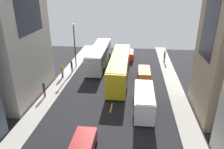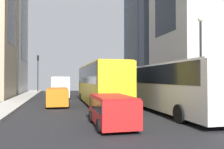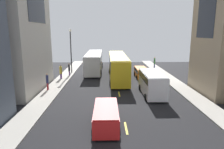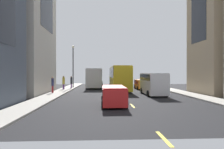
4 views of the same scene
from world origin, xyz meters
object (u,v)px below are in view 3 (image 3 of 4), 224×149
at_px(city_bus_white, 94,60).
at_px(car_red_0, 120,63).
at_px(streetcar_yellow, 118,65).
at_px(pedestrian_walking_far, 154,62).
at_px(car_red_1, 106,115).
at_px(pedestrian_crossing_mid, 47,81).
at_px(car_orange_2, 141,72).
at_px(pedestrian_waiting_curb, 61,71).
at_px(delivery_van_white, 152,82).
at_px(pedestrian_crossing_near, 69,69).

height_order(city_bus_white, car_red_0, city_bus_white).
height_order(streetcar_yellow, pedestrian_walking_far, streetcar_yellow).
bearing_deg(car_red_1, car_red_0, 83.89).
bearing_deg(pedestrian_walking_far, car_red_1, -137.22).
distance_m(pedestrian_crossing_mid, pedestrian_walking_far, 21.90).
bearing_deg(car_orange_2, pedestrian_walking_far, 63.46).
distance_m(car_orange_2, pedestrian_waiting_curb, 12.22).
height_order(car_red_0, pedestrian_walking_far, pedestrian_walking_far).
distance_m(delivery_van_white, pedestrian_crossing_near, 14.85).
bearing_deg(streetcar_yellow, car_orange_2, 5.42).
bearing_deg(pedestrian_waiting_curb, delivery_van_white, -3.96).
bearing_deg(car_red_0, delivery_van_white, -82.58).
relative_size(streetcar_yellow, car_red_1, 2.88).
bearing_deg(city_bus_white, delivery_van_white, -62.95).
height_order(delivery_van_white, car_orange_2, delivery_van_white).
height_order(pedestrian_crossing_mid, pedestrian_walking_far, pedestrian_walking_far).
height_order(delivery_van_white, car_red_0, delivery_van_white).
height_order(car_red_0, pedestrian_waiting_curb, pedestrian_waiting_curb).
relative_size(city_bus_white, car_orange_2, 2.94).
bearing_deg(pedestrian_crossing_near, pedestrian_walking_far, 18.05).
bearing_deg(pedestrian_walking_far, car_red_0, 139.97).
xyz_separation_m(city_bus_white, car_red_0, (4.93, 3.85, -1.12)).
relative_size(delivery_van_white, car_red_1, 1.28).
xyz_separation_m(delivery_van_white, pedestrian_waiting_curb, (-11.87, 7.94, -0.29)).
bearing_deg(pedestrian_crossing_mid, city_bus_white, -119.57).
bearing_deg(car_red_1, city_bus_white, 95.62).
xyz_separation_m(streetcar_yellow, car_red_0, (0.99, 9.52, -1.23)).
distance_m(car_red_0, car_orange_2, 9.55).
distance_m(city_bus_white, pedestrian_crossing_near, 5.73).
height_order(streetcar_yellow, delivery_van_white, streetcar_yellow).
relative_size(streetcar_yellow, pedestrian_walking_far, 6.36).
relative_size(delivery_van_white, car_orange_2, 1.42).
xyz_separation_m(car_red_0, car_orange_2, (2.67, -9.17, 0.02)).
xyz_separation_m(car_red_1, car_orange_2, (5.43, 16.65, 0.01)).
xyz_separation_m(city_bus_white, car_red_1, (2.16, -21.98, -1.11)).
xyz_separation_m(delivery_van_white, car_red_1, (-5.12, -7.71, -0.61)).
bearing_deg(car_red_0, car_red_1, -96.11).
bearing_deg(car_red_0, car_orange_2, -73.79).
relative_size(city_bus_white, car_red_0, 3.13).
relative_size(city_bus_white, pedestrian_walking_far, 5.86).
xyz_separation_m(streetcar_yellow, pedestrian_walking_far, (7.46, 7.95, -0.81)).
bearing_deg(streetcar_yellow, pedestrian_crossing_near, 169.79).
bearing_deg(streetcar_yellow, car_red_1, -96.20).
bearing_deg(pedestrian_crossing_mid, streetcar_yellow, -150.73).
distance_m(city_bus_white, streetcar_yellow, 6.91).
height_order(car_orange_2, pedestrian_walking_far, pedestrian_walking_far).
bearing_deg(car_red_1, pedestrian_walking_far, 69.17).
bearing_deg(pedestrian_waiting_curb, pedestrian_crossing_mid, -62.67).
distance_m(streetcar_yellow, pedestrian_crossing_mid, 11.11).
relative_size(car_orange_2, pedestrian_waiting_curb, 2.09).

